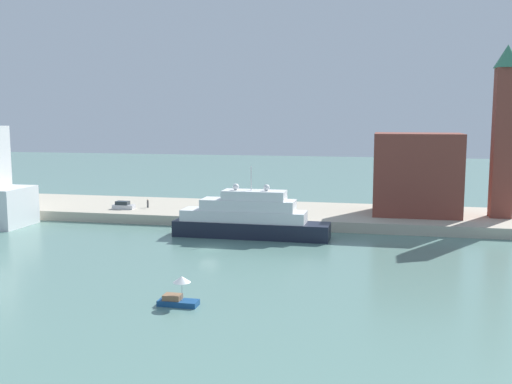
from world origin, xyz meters
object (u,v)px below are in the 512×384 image
at_px(small_motorboat, 178,295).
at_px(mooring_bollard, 281,216).
at_px(parked_car, 123,206).
at_px(person_figure, 148,204).
at_px(large_yacht, 249,219).
at_px(bell_tower, 504,126).
at_px(harbor_building, 417,174).

relative_size(small_motorboat, mooring_bollard, 4.51).
xyz_separation_m(parked_car, person_figure, (3.95, 2.25, 0.12)).
bearing_deg(large_yacht, small_motorboat, -88.90).
distance_m(small_motorboat, bell_tower, 67.27).
bearing_deg(mooring_bollard, small_motorboat, -94.05).
height_order(parked_car, person_figure, person_figure).
relative_size(large_yacht, bell_tower, 0.85).
xyz_separation_m(harbor_building, parked_car, (-53.25, -5.61, -6.53)).
relative_size(harbor_building, parked_car, 3.66).
bearing_deg(mooring_bollard, large_yacht, -114.73).
bearing_deg(large_yacht, parked_car, 155.85).
bearing_deg(bell_tower, mooring_bollard, -165.36).
bearing_deg(person_figure, small_motorboat, -64.09).
bearing_deg(bell_tower, parked_car, -175.41).
bearing_deg(person_figure, harbor_building, 3.90).
relative_size(bell_tower, mooring_bollard, 32.33).
bearing_deg(small_motorboat, mooring_bollard, 85.95).
bearing_deg(harbor_building, small_motorboat, -116.12).
bearing_deg(person_figure, bell_tower, 2.84).
relative_size(large_yacht, parked_car, 6.09).
bearing_deg(harbor_building, person_figure, -176.10).
height_order(harbor_building, person_figure, harbor_building).
relative_size(bell_tower, person_figure, 17.97).
bearing_deg(parked_car, person_figure, 29.67).
relative_size(large_yacht, small_motorboat, 6.09).
xyz_separation_m(large_yacht, harbor_building, (26.25, 17.71, 5.93)).
distance_m(small_motorboat, person_figure, 54.29).
xyz_separation_m(large_yacht, person_figure, (-23.05, 14.35, -0.47)).
bearing_deg(person_figure, mooring_bollard, -13.46).
bearing_deg(small_motorboat, person_figure, 115.91).
distance_m(large_yacht, bell_tower, 46.12).
bearing_deg(person_figure, large_yacht, -31.92).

